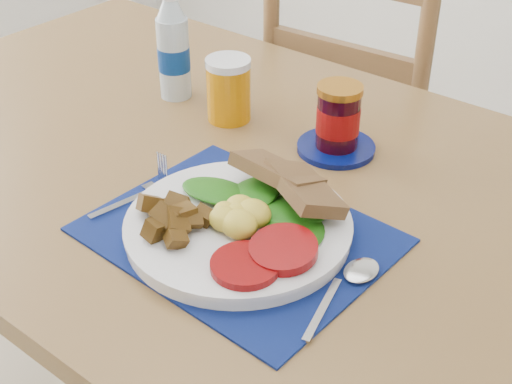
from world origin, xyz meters
TOP-DOWN VIEW (x-y plane):
  - table at (0.00, 0.20)m, footprint 1.40×0.90m
  - chair_far at (-0.05, 0.83)m, footprint 0.46×0.44m
  - placemat at (0.20, 0.06)m, footprint 0.41×0.33m
  - breakfast_plate at (0.20, 0.05)m, footprint 0.32×0.32m
  - fork at (0.02, 0.04)m, footprint 0.03×0.16m
  - spoon at (0.39, 0.06)m, footprint 0.04×0.18m
  - water_bottle at (-0.18, 0.33)m, footprint 0.06×0.06m
  - juice_glass at (-0.04, 0.32)m, footprint 0.08×0.08m
  - jam_on_saucer at (0.18, 0.34)m, footprint 0.13×0.13m

SIDE VIEW (x-z plane):
  - chair_far at x=-0.05m, z-range 0.00..1.18m
  - table at x=0.00m, z-range 0.29..1.04m
  - placemat at x=0.20m, z-range 0.75..0.75m
  - fork at x=0.02m, z-range 0.75..0.76m
  - spoon at x=0.39m, z-range 0.75..0.76m
  - breakfast_plate at x=0.20m, z-range 0.74..0.81m
  - jam_on_saucer at x=0.18m, z-range 0.74..0.86m
  - juice_glass at x=-0.04m, z-range 0.75..0.86m
  - water_bottle at x=-0.18m, z-range 0.74..0.94m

